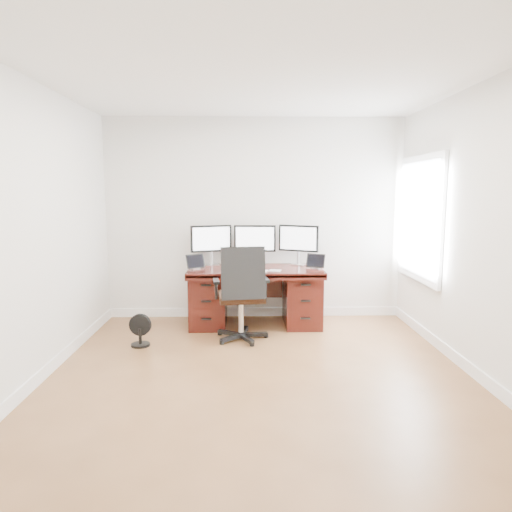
{
  "coord_description": "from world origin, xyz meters",
  "views": [
    {
      "loc": [
        -0.14,
        -3.94,
        1.71
      ],
      "look_at": [
        0.0,
        1.5,
        0.95
      ],
      "focal_mm": 32.0,
      "sensor_mm": 36.0,
      "label": 1
    }
  ],
  "objects_px": {
    "floor_fan": "(140,331)",
    "keyboard": "(256,271)",
    "desk": "(255,294)",
    "monitor_center": "(255,240)",
    "office_chair": "(242,310)"
  },
  "relations": [
    {
      "from": "floor_fan",
      "to": "keyboard",
      "type": "xyz_separation_m",
      "value": [
        1.31,
        0.56,
        0.58
      ]
    },
    {
      "from": "desk",
      "to": "office_chair",
      "type": "distance_m",
      "value": 0.66
    },
    {
      "from": "floor_fan",
      "to": "monitor_center",
      "type": "bearing_deg",
      "value": 47.13
    },
    {
      "from": "office_chair",
      "to": "desk",
      "type": "bearing_deg",
      "value": 67.81
    },
    {
      "from": "desk",
      "to": "keyboard",
      "type": "distance_m",
      "value": 0.43
    },
    {
      "from": "desk",
      "to": "office_chair",
      "type": "relative_size",
      "value": 1.52
    },
    {
      "from": "office_chair",
      "to": "keyboard",
      "type": "bearing_deg",
      "value": 59.08
    },
    {
      "from": "monitor_center",
      "to": "keyboard",
      "type": "bearing_deg",
      "value": -85.84
    },
    {
      "from": "office_chair",
      "to": "keyboard",
      "type": "height_order",
      "value": "office_chair"
    },
    {
      "from": "monitor_center",
      "to": "desk",
      "type": "bearing_deg",
      "value": -85.92
    },
    {
      "from": "floor_fan",
      "to": "keyboard",
      "type": "bearing_deg",
      "value": 31.76
    },
    {
      "from": "floor_fan",
      "to": "monitor_center",
      "type": "xyz_separation_m",
      "value": [
        1.31,
        1.04,
        0.91
      ]
    },
    {
      "from": "office_chair",
      "to": "monitor_center",
      "type": "relative_size",
      "value": 2.03
    },
    {
      "from": "desk",
      "to": "monitor_center",
      "type": "xyz_separation_m",
      "value": [
        -0.0,
        0.24,
        0.68
      ]
    },
    {
      "from": "office_chair",
      "to": "floor_fan",
      "type": "relative_size",
      "value": 3.1
    }
  ]
}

